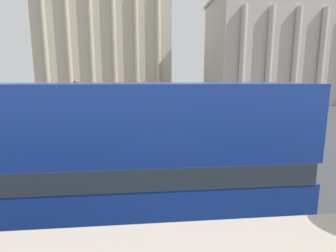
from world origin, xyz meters
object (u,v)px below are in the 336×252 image
(traffic_light_mid, at_px, (76,100))
(traffic_light_near, at_px, (47,118))
(double_decker_bus, at_px, (59,165))
(pedestrian_blue, at_px, (198,145))
(plaza_building_right, at_px, (285,52))
(pedestrian_black, at_px, (214,107))
(plaza_building_left, at_px, (106,38))
(pedestrian_yellow, at_px, (166,124))
(pedestrian_grey, at_px, (93,106))

(traffic_light_mid, bearing_deg, traffic_light_near, -89.20)
(double_decker_bus, relative_size, pedestrian_blue, 6.55)
(plaza_building_right, bearing_deg, pedestrian_black, -137.13)
(plaza_building_left, height_order, traffic_light_near, plaza_building_left)
(double_decker_bus, height_order, traffic_light_near, double_decker_bus)
(plaza_building_left, distance_m, pedestrian_yellow, 42.60)
(double_decker_bus, bearing_deg, plaza_building_left, 95.72)
(pedestrian_yellow, bearing_deg, pedestrian_grey, 32.54)
(pedestrian_grey, bearing_deg, double_decker_bus, -131.43)
(pedestrian_blue, relative_size, pedestrian_black, 0.96)
(pedestrian_black, bearing_deg, pedestrian_yellow, 37.80)
(plaza_building_right, xyz_separation_m, pedestrian_yellow, (-24.15, -27.67, -8.01))
(traffic_light_mid, distance_m, pedestrian_yellow, 7.20)
(double_decker_bus, distance_m, pedestrian_grey, 28.36)
(double_decker_bus, xyz_separation_m, pedestrian_black, (10.35, 24.21, -1.31))
(plaza_building_right, bearing_deg, traffic_light_near, -133.51)
(traffic_light_mid, xyz_separation_m, pedestrian_yellow, (6.74, -1.96, -1.61))
(double_decker_bus, distance_m, plaza_building_right, 49.52)
(traffic_light_near, xyz_separation_m, traffic_light_mid, (-0.09, 6.72, 0.41))
(plaza_building_right, relative_size, pedestrian_blue, 16.26)
(pedestrian_blue, distance_m, pedestrian_black, 18.41)
(plaza_building_right, xyz_separation_m, pedestrian_blue, (-23.10, -33.73, -8.10))
(traffic_light_mid, relative_size, pedestrian_blue, 2.46)
(double_decker_bus, bearing_deg, plaza_building_right, 55.40)
(pedestrian_blue, bearing_deg, pedestrian_yellow, 160.53)
(pedestrian_grey, relative_size, pedestrian_black, 0.92)
(double_decker_bus, relative_size, traffic_light_mid, 2.66)
(pedestrian_black, bearing_deg, plaza_building_left, -83.06)
(plaza_building_right, distance_m, pedestrian_yellow, 37.59)
(traffic_light_near, height_order, traffic_light_mid, traffic_light_mid)
(double_decker_bus, relative_size, pedestrian_grey, 6.77)
(traffic_light_near, bearing_deg, pedestrian_black, 50.58)
(traffic_light_mid, xyz_separation_m, pedestrian_grey, (-1.23, 13.29, -1.75))
(double_decker_bus, distance_m, pedestrian_yellow, 13.32)
(pedestrian_grey, bearing_deg, pedestrian_black, -64.67)
(double_decker_bus, relative_size, plaza_building_left, 0.40)
(plaza_building_left, relative_size, pedestrian_grey, 16.84)
(plaza_building_right, xyz_separation_m, pedestrian_grey, (-32.12, -12.42, -8.14))
(pedestrian_black, bearing_deg, plaza_building_right, -159.05)
(plaza_building_right, height_order, pedestrian_black, plaza_building_right)
(pedestrian_black, bearing_deg, double_decker_bus, 44.92)
(plaza_building_left, xyz_separation_m, pedestrian_grey, (1.03, -24.68, -11.92))
(pedestrian_yellow, bearing_deg, traffic_light_mid, 78.72)
(traffic_light_mid, distance_m, pedestrian_blue, 11.30)
(pedestrian_blue, relative_size, pedestrian_yellow, 0.92)
(double_decker_bus, relative_size, plaza_building_right, 0.40)
(plaza_building_left, distance_m, traffic_light_near, 45.99)
(pedestrian_grey, bearing_deg, pedestrian_yellow, -112.60)
(traffic_light_near, distance_m, pedestrian_grey, 20.11)
(pedestrian_blue, distance_m, pedestrian_yellow, 6.14)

